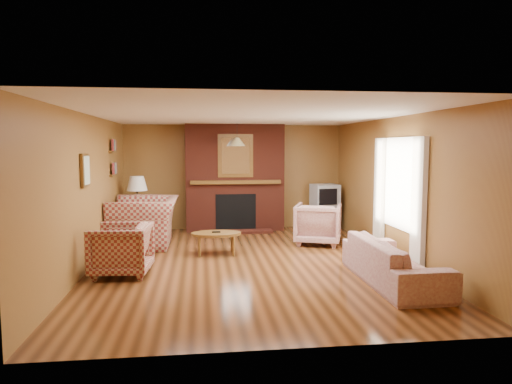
{
  "coord_description": "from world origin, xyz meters",
  "views": [
    {
      "loc": [
        -0.76,
        -7.31,
        1.9
      ],
      "look_at": [
        0.2,
        0.6,
        1.11
      ],
      "focal_mm": 32.0,
      "sensor_mm": 36.0,
      "label": 1
    }
  ],
  "objects": [
    {
      "name": "floor",
      "position": [
        0.0,
        0.0,
        0.0
      ],
      "size": [
        6.5,
        6.5,
        0.0
      ],
      "primitive_type": "plane",
      "color": "#3F210D",
      "rests_on": "ground"
    },
    {
      "name": "coffee_table",
      "position": [
        -0.51,
        0.63,
        0.34
      ],
      "size": [
        0.88,
        0.54,
        0.41
      ],
      "color": "brown",
      "rests_on": "floor"
    },
    {
      "name": "floral_armchair",
      "position": [
        1.51,
        1.29,
        0.4
      ],
      "size": [
        1.1,
        1.12,
        0.8
      ],
      "primitive_type": "imported",
      "rotation": [
        0.0,
        0.0,
        2.79
      ],
      "color": "#BEAA93",
      "rests_on": "floor"
    },
    {
      "name": "crt_tv",
      "position": [
        2.05,
        2.79,
        0.79
      ],
      "size": [
        0.62,
        0.62,
        0.51
      ],
      "color": "#AAADB2",
      "rests_on": "tv_stand"
    },
    {
      "name": "wall_back",
      "position": [
        0.0,
        3.25,
        1.2
      ],
      "size": [
        6.5,
        0.0,
        6.5
      ],
      "primitive_type": "plane",
      "rotation": [
        1.57,
        0.0,
        0.0
      ],
      "color": "olive",
      "rests_on": "floor"
    },
    {
      "name": "plaid_armchair",
      "position": [
        -1.95,
        -0.5,
        0.38
      ],
      "size": [
        0.9,
        0.87,
        0.76
      ],
      "primitive_type": "imported",
      "rotation": [
        0.0,
        0.0,
        -1.64
      ],
      "color": "maroon",
      "rests_on": "floor"
    },
    {
      "name": "botanical_print",
      "position": [
        -2.47,
        -0.3,
        1.55
      ],
      "size": [
        0.05,
        0.4,
        0.5
      ],
      "color": "brown",
      "rests_on": "wall_left"
    },
    {
      "name": "wall_front",
      "position": [
        0.0,
        -3.25,
        1.2
      ],
      "size": [
        6.5,
        0.0,
        6.5
      ],
      "primitive_type": "plane",
      "rotation": [
        -1.57,
        0.0,
        0.0
      ],
      "color": "olive",
      "rests_on": "floor"
    },
    {
      "name": "window_right",
      "position": [
        2.45,
        -0.2,
        1.13
      ],
      "size": [
        0.1,
        1.85,
        2.0
      ],
      "color": "beige",
      "rests_on": "wall_right"
    },
    {
      "name": "pendant_light",
      "position": [
        0.0,
        2.3,
        2.0
      ],
      "size": [
        0.36,
        0.36,
        0.48
      ],
      "color": "black",
      "rests_on": "ceiling"
    },
    {
      "name": "plaid_loveseat",
      "position": [
        -1.85,
        1.56,
        0.46
      ],
      "size": [
        1.24,
        1.42,
        0.92
      ],
      "primitive_type": "imported",
      "rotation": [
        0.0,
        0.0,
        -1.58
      ],
      "color": "maroon",
      "rests_on": "floor"
    },
    {
      "name": "side_table",
      "position": [
        -2.1,
        2.45,
        0.29
      ],
      "size": [
        0.45,
        0.45,
        0.57
      ],
      "primitive_type": "cube",
      "rotation": [
        0.0,
        0.0,
        -0.05
      ],
      "color": "brown",
      "rests_on": "floor"
    },
    {
      "name": "tv_stand",
      "position": [
        2.05,
        2.8,
        0.27
      ],
      "size": [
        0.53,
        0.49,
        0.53
      ],
      "primitive_type": "cube",
      "rotation": [
        0.0,
        0.0,
        -0.1
      ],
      "color": "black",
      "rests_on": "floor"
    },
    {
      "name": "wall_left",
      "position": [
        -2.5,
        0.0,
        1.2
      ],
      "size": [
        0.0,
        6.5,
        6.5
      ],
      "primitive_type": "plane",
      "rotation": [
        1.57,
        0.0,
        1.57
      ],
      "color": "olive",
      "rests_on": "floor"
    },
    {
      "name": "table_lamp",
      "position": [
        -2.1,
        2.45,
        0.97
      ],
      "size": [
        0.43,
        0.43,
        0.71
      ],
      "color": "silver",
      "rests_on": "side_table"
    },
    {
      "name": "ceiling",
      "position": [
        0.0,
        0.0,
        2.4
      ],
      "size": [
        6.5,
        6.5,
        0.0
      ],
      "primitive_type": "plane",
      "rotation": [
        3.14,
        0.0,
        0.0
      ],
      "color": "white",
      "rests_on": "wall_back"
    },
    {
      "name": "wall_right",
      "position": [
        2.5,
        0.0,
        1.2
      ],
      "size": [
        0.0,
        6.5,
        6.5
      ],
      "primitive_type": "plane",
      "rotation": [
        1.57,
        0.0,
        -1.57
      ],
      "color": "olive",
      "rests_on": "floor"
    },
    {
      "name": "floral_sofa",
      "position": [
        1.9,
        -1.35,
        0.3
      ],
      "size": [
        0.82,
        2.08,
        0.61
      ],
      "primitive_type": "imported",
      "rotation": [
        0.0,
        0.0,
        1.58
      ],
      "color": "#BEAA93",
      "rests_on": "floor"
    },
    {
      "name": "bookshelf",
      "position": [
        -2.44,
        1.9,
        1.67
      ],
      "size": [
        0.09,
        0.55,
        0.71
      ],
      "color": "brown",
      "rests_on": "wall_left"
    },
    {
      "name": "fireplace",
      "position": [
        0.0,
        2.98,
        1.18
      ],
      "size": [
        2.2,
        0.82,
        2.4
      ],
      "color": "#581F13",
      "rests_on": "floor"
    }
  ]
}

